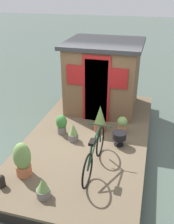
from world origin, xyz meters
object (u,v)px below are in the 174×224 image
object	(u,v)px
potted_plant_rosemary	(122,124)
potted_plant_ivy	(73,133)
potted_plant_fern	(43,188)
charcoal_grill	(119,136)
mooring_bollard	(1,181)
bicycle	(94,153)
potted_plant_sage	(62,124)
houseboat_cabin	(103,76)
potted_plant_geranium	(22,160)
potted_plant_lavender	(100,119)

from	to	relation	value
potted_plant_rosemary	potted_plant_ivy	xyz separation A→B (m)	(-0.64, 1.07, -0.04)
potted_plant_fern	charcoal_grill	xyz separation A→B (m)	(1.93, -1.04, 0.05)
potted_plant_ivy	mooring_bollard	world-z (taller)	potted_plant_ivy
bicycle	potted_plant_sage	distance (m)	1.56
charcoal_grill	houseboat_cabin	bearing A→B (deg)	22.60
houseboat_cabin	mooring_bollard	xyz separation A→B (m)	(-3.81, 1.09, -0.86)
bicycle	potted_plant_rosemary	xyz separation A→B (m)	(1.50, -0.34, -0.11)
houseboat_cabin	potted_plant_geranium	distance (m)	3.57
potted_plant_geranium	charcoal_grill	size ratio (longest dim) A/B	2.20
bicycle	potted_plant_lavender	world-z (taller)	bicycle
bicycle	potted_plant_fern	distance (m)	1.20
bicycle	potted_plant_rosemary	world-z (taller)	bicycle
bicycle	charcoal_grill	distance (m)	1.03
potted_plant_rosemary	potted_plant_geranium	size ratio (longest dim) A/B	0.62
mooring_bollard	potted_plant_geranium	bearing A→B (deg)	-31.18
houseboat_cabin	mooring_bollard	size ratio (longest dim) A/B	8.43
bicycle	potted_plant_fern	bearing A→B (deg)	145.00
potted_plant_lavender	charcoal_grill	bearing A→B (deg)	-131.90
potted_plant_rosemary	potted_plant_ivy	distance (m)	1.24
potted_plant_fern	mooring_bollard	world-z (taller)	potted_plant_fern
potted_plant_lavender	potted_plant_geranium	size ratio (longest dim) A/B	0.97
potted_plant_lavender	potted_plant_geranium	distance (m)	2.27
potted_plant_fern	potted_plant_rosemary	xyz separation A→B (m)	(2.47, -1.02, 0.07)
houseboat_cabin	bicycle	xyz separation A→B (m)	(-2.87, -0.44, -0.62)
mooring_bollard	potted_plant_rosemary	bearing A→B (deg)	-37.54
bicycle	potted_plant_lavender	size ratio (longest dim) A/B	2.36
bicycle	mooring_bollard	xyz separation A→B (m)	(-0.94, 1.53, -0.24)
potted_plant_sage	potted_plant_ivy	bearing A→B (deg)	-121.83
bicycle	potted_plant_rosemary	distance (m)	1.54
potted_plant_lavender	mooring_bollard	bearing A→B (deg)	151.32
potted_plant_sage	potted_plant_ivy	distance (m)	0.45
potted_plant_rosemary	potted_plant_geranium	distance (m)	2.61
potted_plant_lavender	potted_plant_geranium	world-z (taller)	potted_plant_geranium
houseboat_cabin	bicycle	size ratio (longest dim) A/B	1.28
potted_plant_sage	charcoal_grill	world-z (taller)	potted_plant_sage
potted_plant_geranium	mooring_bollard	bearing A→B (deg)	148.82
mooring_bollard	houseboat_cabin	bearing A→B (deg)	-15.94
bicycle	potted_plant_sage	world-z (taller)	bicycle
potted_plant_ivy	bicycle	bearing A→B (deg)	-140.11
houseboat_cabin	potted_plant_sage	distance (m)	2.03
potted_plant_rosemary	mooring_bollard	xyz separation A→B (m)	(-2.44, 1.87, -0.12)
charcoal_grill	bicycle	bearing A→B (deg)	159.60
potted_plant_lavender	potted_plant_ivy	size ratio (longest dim) A/B	1.55
potted_plant_fern	mooring_bollard	bearing A→B (deg)	87.94
potted_plant_fern	potted_plant_ivy	distance (m)	1.83
bicycle	charcoal_grill	world-z (taller)	bicycle
potted_plant_ivy	potted_plant_fern	bearing A→B (deg)	-178.72
potted_plant_ivy	mooring_bollard	distance (m)	1.98
potted_plant_sage	mooring_bollard	size ratio (longest dim) A/B	2.02
potted_plant_rosemary	potted_plant_lavender	bearing A→B (deg)	92.89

